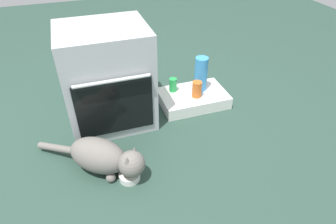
% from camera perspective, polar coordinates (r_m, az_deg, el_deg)
% --- Properties ---
extents(ground, '(8.00, 8.00, 0.00)m').
position_cam_1_polar(ground, '(2.13, -9.81, -7.43)').
color(ground, '#284238').
extents(oven, '(0.63, 0.58, 0.77)m').
position_cam_1_polar(oven, '(2.22, -11.85, 6.69)').
color(oven, '#B7BABF').
rests_on(oven, ground).
extents(pantry_cabinet, '(0.57, 0.38, 0.10)m').
position_cam_1_polar(pantry_cabinet, '(2.54, 4.95, 2.75)').
color(pantry_cabinet, white).
rests_on(pantry_cabinet, ground).
extents(food_bowl, '(0.14, 0.14, 0.08)m').
position_cam_1_polar(food_bowl, '(1.91, -7.60, -12.32)').
color(food_bowl, white).
rests_on(food_bowl, ground).
extents(cat, '(0.67, 0.59, 0.25)m').
position_cam_1_polar(cat, '(1.91, -12.61, -8.63)').
color(cat, slate).
rests_on(cat, ground).
extents(sauce_jar, '(0.08, 0.08, 0.14)m').
position_cam_1_polar(sauce_jar, '(2.43, 5.72, 4.48)').
color(sauce_jar, '#D16023').
rests_on(sauce_jar, pantry_cabinet).
extents(water_bottle, '(0.11, 0.11, 0.30)m').
position_cam_1_polar(water_bottle, '(2.50, 6.52, 7.47)').
color(water_bottle, '#388CD1').
rests_on(water_bottle, pantry_cabinet).
extents(soda_can, '(0.07, 0.07, 0.12)m').
position_cam_1_polar(soda_can, '(2.50, 0.99, 5.38)').
color(soda_can, green).
rests_on(soda_can, pantry_cabinet).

